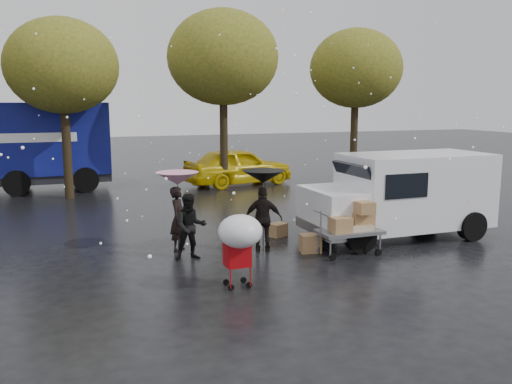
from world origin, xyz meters
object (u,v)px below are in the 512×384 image
object	(u,v)px
person_pink	(178,219)
white_van	(402,194)
vendor_cart	(353,224)
yellow_taxi	(238,166)
person_black	(263,219)
shopping_cart	(240,235)
blue_truck	(7,148)

from	to	relation	value
person_pink	white_van	xyz separation A→B (m)	(5.80, -0.77, 0.38)
person_pink	white_van	distance (m)	5.86
vendor_cart	yellow_taxi	bearing A→B (deg)	85.31
person_black	vendor_cart	world-z (taller)	person_black
person_black	shopping_cart	bearing A→B (deg)	83.22
blue_truck	person_pink	bearing A→B (deg)	-67.50
shopping_cart	yellow_taxi	distance (m)	13.12
person_pink	yellow_taxi	bearing A→B (deg)	1.64
person_black	vendor_cart	distance (m)	2.11
vendor_cart	white_van	size ratio (longest dim) A/B	0.31
blue_truck	yellow_taxi	size ratio (longest dim) A/B	1.77
vendor_cart	blue_truck	bearing A→B (deg)	123.21
white_van	blue_truck	bearing A→B (deg)	131.70
person_pink	white_van	world-z (taller)	white_van
vendor_cart	yellow_taxi	size ratio (longest dim) A/B	0.32
person_black	white_van	xyz separation A→B (m)	(3.91, -0.02, 0.38)
person_pink	vendor_cart	size ratio (longest dim) A/B	1.02
person_black	white_van	world-z (taller)	white_van
person_black	yellow_taxi	distance (m)	10.44
shopping_cart	yellow_taxi	world-z (taller)	yellow_taxi
shopping_cart	yellow_taxi	bearing A→B (deg)	71.55
person_black	yellow_taxi	size ratio (longest dim) A/B	0.33
vendor_cart	shopping_cart	xyz separation A→B (m)	(-3.24, -1.36, 0.34)
white_van	yellow_taxi	bearing A→B (deg)	96.52
person_pink	vendor_cart	distance (m)	4.14
blue_truck	yellow_taxi	xyz separation A→B (m)	(9.09, -1.41, -0.96)
white_van	blue_truck	xyz separation A→B (m)	(-10.24, 11.49, 0.60)
person_pink	person_black	world-z (taller)	person_black
vendor_cart	yellow_taxi	distance (m)	11.12
person_black	person_pink	bearing A→B (deg)	1.86
white_van	person_pink	bearing A→B (deg)	172.39
person_pink	blue_truck	xyz separation A→B (m)	(-4.44, 10.72, 0.98)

